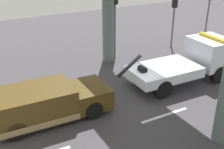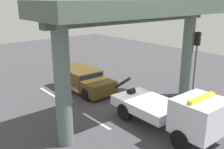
% 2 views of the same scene
% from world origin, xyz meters
% --- Properties ---
extents(ground_plane, '(60.00, 40.00, 0.10)m').
position_xyz_m(ground_plane, '(0.00, 0.00, -0.05)').
color(ground_plane, '#423F44').
extents(lane_stripe_west, '(2.60, 0.16, 0.01)m').
position_xyz_m(lane_stripe_west, '(-6.00, -2.40, 0.00)').
color(lane_stripe_west, silver).
rests_on(lane_stripe_west, ground).
extents(lane_stripe_mid, '(2.60, 0.16, 0.01)m').
position_xyz_m(lane_stripe_mid, '(0.00, -2.40, 0.00)').
color(lane_stripe_mid, silver).
rests_on(lane_stripe_mid, ground).
extents(tow_truck_white, '(7.28, 2.55, 2.46)m').
position_xyz_m(tow_truck_white, '(3.66, -0.02, 1.20)').
color(tow_truck_white, silver).
rests_on(tow_truck_white, ground).
extents(towed_van_green, '(5.25, 2.32, 1.58)m').
position_xyz_m(towed_van_green, '(-4.84, 0.00, 0.78)').
color(towed_van_green, '#4C3814').
rests_on(towed_van_green, ground).
extents(overpass_structure, '(3.60, 11.79, 6.70)m').
position_xyz_m(overpass_structure, '(0.91, 0.00, 5.74)').
color(overpass_structure, '#596B60').
rests_on(overpass_structure, ground).
extents(traffic_light_near, '(0.39, 0.32, 4.63)m').
position_xyz_m(traffic_light_near, '(1.52, 5.05, 3.36)').
color(traffic_light_near, '#515456').
rests_on(traffic_light_near, ground).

